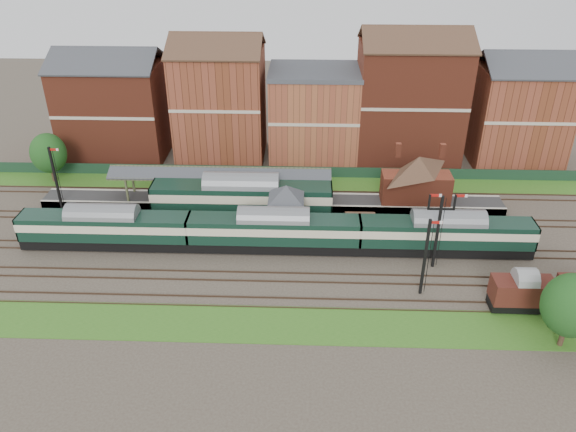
{
  "coord_description": "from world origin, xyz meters",
  "views": [
    {
      "loc": [
        -0.92,
        -49.81,
        32.27
      ],
      "look_at": [
        -2.76,
        2.0,
        3.0
      ],
      "focal_mm": 35.0,
      "sensor_mm": 36.0,
      "label": 1
    }
  ],
  "objects_px": {
    "semaphore_bracket": "(439,227)",
    "dmu_train": "(274,230)",
    "signal_box": "(286,209)",
    "goods_van_a": "(522,292)",
    "platform_railcar": "(242,198)"
  },
  "relations": [
    {
      "from": "signal_box",
      "to": "platform_railcar",
      "type": "bearing_deg",
      "value": 147.83
    },
    {
      "from": "signal_box",
      "to": "semaphore_bracket",
      "type": "relative_size",
      "value": 0.73
    },
    {
      "from": "signal_box",
      "to": "semaphore_bracket",
      "type": "distance_m",
      "value": 16.16
    },
    {
      "from": "semaphore_bracket",
      "to": "dmu_train",
      "type": "height_order",
      "value": "semaphore_bracket"
    },
    {
      "from": "semaphore_bracket",
      "to": "dmu_train",
      "type": "xyz_separation_m",
      "value": [
        -16.2,
        2.5,
        -2.24
      ]
    },
    {
      "from": "platform_railcar",
      "to": "goods_van_a",
      "type": "distance_m",
      "value": 30.85
    },
    {
      "from": "semaphore_bracket",
      "to": "goods_van_a",
      "type": "bearing_deg",
      "value": -45.21
    },
    {
      "from": "signal_box",
      "to": "goods_van_a",
      "type": "distance_m",
      "value": 24.77
    },
    {
      "from": "dmu_train",
      "to": "goods_van_a",
      "type": "relative_size",
      "value": 9.93
    },
    {
      "from": "semaphore_bracket",
      "to": "goods_van_a",
      "type": "height_order",
      "value": "semaphore_bracket"
    },
    {
      "from": "platform_railcar",
      "to": "semaphore_bracket",
      "type": "bearing_deg",
      "value": -24.01
    },
    {
      "from": "dmu_train",
      "to": "platform_railcar",
      "type": "xyz_separation_m",
      "value": [
        -4.01,
        6.5,
        0.34
      ]
    },
    {
      "from": "dmu_train",
      "to": "goods_van_a",
      "type": "distance_m",
      "value": 24.38
    },
    {
      "from": "signal_box",
      "to": "semaphore_bracket",
      "type": "height_order",
      "value": "semaphore_bracket"
    },
    {
      "from": "signal_box",
      "to": "dmu_train",
      "type": "distance_m",
      "value": 3.54
    }
  ]
}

